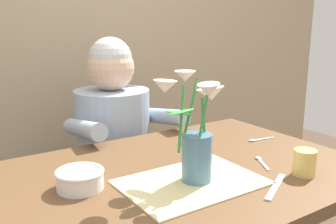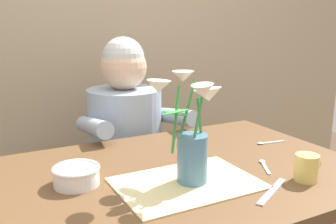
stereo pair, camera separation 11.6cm
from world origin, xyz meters
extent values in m
cube|color=tan|center=(0.00, 1.05, 1.25)|extent=(4.00, 0.10, 2.50)
cube|color=brown|center=(0.00, 0.00, 0.72)|extent=(1.20, 0.80, 0.04)
cylinder|color=brown|center=(0.54, 0.34, 0.35)|extent=(0.06, 0.06, 0.70)
cylinder|color=#99ADC6|center=(0.07, 0.62, 0.65)|extent=(0.34, 0.34, 0.50)
sphere|color=#DBB293|center=(0.07, 0.62, 1.00)|extent=(0.21, 0.21, 0.21)
sphere|color=silver|center=(0.07, 0.62, 1.04)|extent=(0.19, 0.19, 0.19)
cylinder|color=#99ADC6|center=(-0.12, 0.48, 0.78)|extent=(0.07, 0.33, 0.12)
cylinder|color=#99ADC6|center=(0.26, 0.48, 0.78)|extent=(0.07, 0.33, 0.12)
cube|color=beige|center=(-0.02, -0.10, 0.74)|extent=(0.40, 0.28, 0.00)
cylinder|color=teal|center=(0.00, -0.10, 0.81)|extent=(0.09, 0.09, 0.14)
cylinder|color=#388E42|center=(0.03, -0.09, 0.92)|extent=(0.04, 0.03, 0.15)
cone|color=white|center=(0.06, -0.09, 0.99)|extent=(0.11, 0.12, 0.05)
sphere|color=#E5D14C|center=(0.06, -0.09, 1.00)|extent=(0.02, 0.02, 0.02)
cylinder|color=#388E42|center=(0.00, -0.06, 0.94)|extent=(0.07, 0.03, 0.19)
cone|color=silver|center=(0.01, -0.03, 1.04)|extent=(0.09, 0.09, 0.03)
sphere|color=#E5D14C|center=(0.01, -0.03, 1.05)|extent=(0.02, 0.02, 0.02)
cylinder|color=#388E42|center=(-0.05, -0.09, 0.93)|extent=(0.05, 0.04, 0.18)
cone|color=white|center=(-0.10, -0.08, 1.03)|extent=(0.08, 0.08, 0.04)
sphere|color=#E5D14C|center=(-0.10, -0.08, 1.03)|extent=(0.02, 0.02, 0.02)
cylinder|color=#388E42|center=(0.00, -0.12, 0.93)|extent=(0.04, 0.01, 0.17)
cone|color=silver|center=(0.00, -0.15, 1.02)|extent=(0.08, 0.07, 0.04)
sphere|color=#E5D14C|center=(0.00, -0.15, 1.02)|extent=(0.02, 0.02, 0.02)
ellipsoid|color=#388E42|center=(-0.03, -0.04, 0.94)|extent=(0.07, 0.10, 0.01)
ellipsoid|color=#388E42|center=(-0.06, -0.11, 0.96)|extent=(0.10, 0.06, 0.02)
cylinder|color=white|center=(-0.30, 0.04, 0.77)|extent=(0.13, 0.13, 0.05)
torus|color=white|center=(-0.30, 0.04, 0.79)|extent=(0.14, 0.14, 0.01)
cube|color=silver|center=(0.16, -0.25, 0.74)|extent=(0.18, 0.11, 0.00)
cylinder|color=#E5C666|center=(0.30, -0.24, 0.78)|extent=(0.07, 0.07, 0.08)
torus|color=#E5C666|center=(0.34, -0.24, 0.78)|extent=(0.04, 0.01, 0.04)
cube|color=silver|center=(0.26, -0.12, 0.74)|extent=(0.06, 0.09, 0.00)
ellipsoid|color=silver|center=(0.29, -0.07, 0.74)|extent=(0.03, 0.03, 0.01)
cube|color=silver|center=(0.47, 0.08, 0.74)|extent=(0.10, 0.03, 0.00)
ellipsoid|color=silver|center=(0.42, 0.08, 0.74)|extent=(0.03, 0.02, 0.01)
camera|label=1|loc=(-0.62, -0.89, 1.19)|focal=39.71mm
camera|label=2|loc=(-0.52, -0.95, 1.19)|focal=39.71mm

